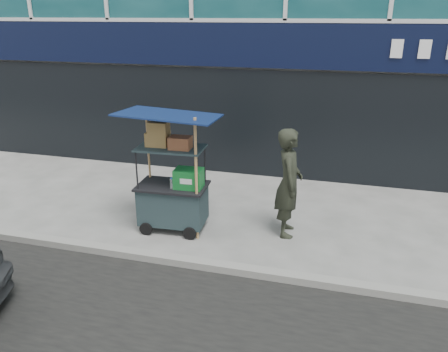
% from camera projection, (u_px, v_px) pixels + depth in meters
% --- Properties ---
extents(ground, '(80.00, 80.00, 0.00)m').
position_uv_depth(ground, '(239.00, 265.00, 6.54)').
color(ground, '#5F605B').
rests_on(ground, ground).
extents(curb, '(80.00, 0.18, 0.12)m').
position_uv_depth(curb, '(236.00, 269.00, 6.34)').
color(curb, gray).
rests_on(curb, ground).
extents(vendor_cart, '(1.62, 1.18, 2.11)m').
position_uv_depth(vendor_cart, '(173.00, 189.00, 7.41)').
color(vendor_cart, black).
rests_on(vendor_cart, ground).
extents(vendor_man, '(0.53, 0.73, 1.84)m').
position_uv_depth(vendor_man, '(289.00, 183.00, 7.19)').
color(vendor_man, black).
rests_on(vendor_man, ground).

